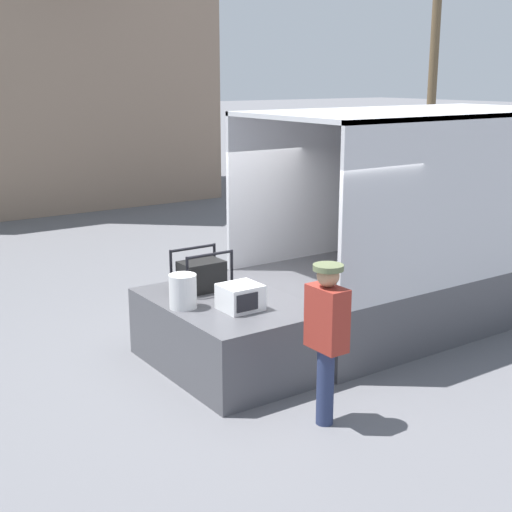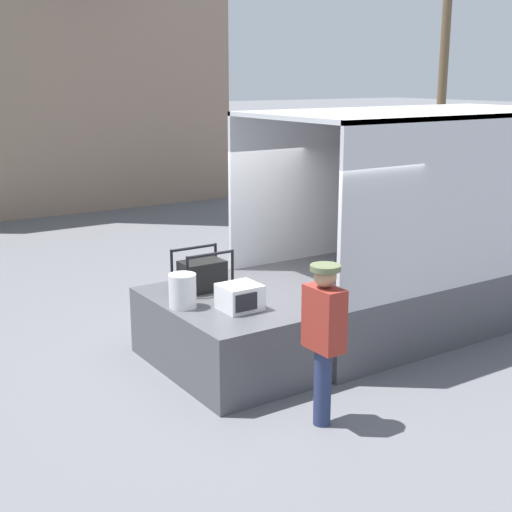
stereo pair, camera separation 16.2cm
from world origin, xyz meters
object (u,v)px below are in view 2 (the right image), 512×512
(portable_generator, at_px, (204,275))
(box_truck, at_px, (481,248))
(worker_person, at_px, (324,328))
(utility_pole, at_px, (445,39))
(microwave, at_px, (240,297))
(orange_bucket, at_px, (183,291))

(portable_generator, bearing_deg, box_truck, -6.32)
(worker_person, height_order, utility_pole, utility_pole)
(portable_generator, height_order, worker_person, worker_person)
(microwave, distance_m, portable_generator, 0.91)
(microwave, distance_m, orange_bucket, 0.68)
(portable_generator, bearing_deg, worker_person, -88.68)
(orange_bucket, xyz_separation_m, utility_pole, (13.72, 8.65, 3.51))
(orange_bucket, bearing_deg, microwave, -39.89)
(portable_generator, xyz_separation_m, worker_person, (0.05, -2.34, -0.02))
(box_truck, xyz_separation_m, orange_bucket, (-5.22, 0.04, 0.17))
(box_truck, relative_size, utility_pole, 0.77)
(portable_generator, relative_size, utility_pole, 0.08)
(worker_person, bearing_deg, microwave, 93.49)
(box_truck, distance_m, worker_person, 4.96)
(box_truck, height_order, utility_pole, utility_pole)
(microwave, xyz_separation_m, utility_pole, (13.20, 9.08, 3.56))
(microwave, height_order, orange_bucket, orange_bucket)
(box_truck, distance_m, utility_pole, 12.70)
(orange_bucket, bearing_deg, worker_person, -72.09)
(microwave, distance_m, utility_pole, 16.41)
(utility_pole, bearing_deg, portable_generator, -148.16)
(microwave, distance_m, worker_person, 1.44)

